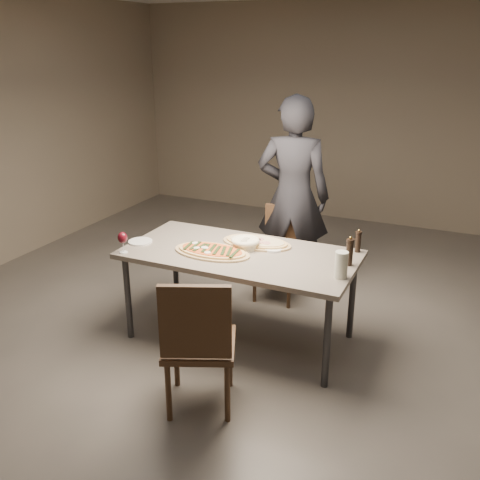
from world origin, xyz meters
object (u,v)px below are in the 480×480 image
at_px(bread_basket, 245,243).
at_px(carafe, 341,265).
at_px(chair_far, 281,247).
at_px(zucchini_pizza, 212,251).
at_px(ham_pizza, 257,242).
at_px(diner, 293,197).
at_px(pepper_mill_left, 350,252).
at_px(chair_near, 198,339).
at_px(dining_table, 240,259).

xyz_separation_m(bread_basket, carafe, (0.82, -0.24, 0.05)).
bearing_deg(chair_far, carafe, 126.26).
bearing_deg(zucchini_pizza, ham_pizza, 73.22).
height_order(chair_far, diner, diner).
xyz_separation_m(pepper_mill_left, chair_far, (-0.81, 0.80, -0.37)).
xyz_separation_m(bread_basket, chair_far, (0.01, 0.80, -0.32)).
relative_size(bread_basket, chair_near, 0.23).
distance_m(dining_table, chair_near, 0.99).
bearing_deg(zucchini_pizza, diner, 97.33).
relative_size(chair_far, diner, 0.46).
bearing_deg(pepper_mill_left, ham_pizza, 170.95).
xyz_separation_m(dining_table, chair_near, (0.15, -0.97, -0.15)).
relative_size(dining_table, pepper_mill_left, 8.08).
height_order(zucchini_pizza, carafe, carafe).
bearing_deg(dining_table, carafe, -10.12).
xyz_separation_m(ham_pizza, carafe, (0.78, -0.37, 0.08)).
bearing_deg(dining_table, diner, 86.59).
distance_m(bread_basket, chair_far, 0.86).
bearing_deg(carafe, bread_basket, 163.82).
bearing_deg(pepper_mill_left, chair_far, 135.49).
bearing_deg(bread_basket, chair_far, 89.02).
bearing_deg(chair_near, pepper_mill_left, 34.25).
distance_m(ham_pizza, carafe, 0.87).
bearing_deg(pepper_mill_left, bread_basket, -179.88).
bearing_deg(diner, dining_table, 77.19).
bearing_deg(ham_pizza, chair_near, -85.64).
relative_size(zucchini_pizza, diner, 0.33).
bearing_deg(chair_near, dining_table, 75.69).
xyz_separation_m(chair_near, diner, (-0.09, 2.03, 0.39)).
relative_size(bread_basket, diner, 0.12).
bearing_deg(ham_pizza, diner, 88.66).
distance_m(dining_table, carafe, 0.86).
height_order(dining_table, diner, diner).
bearing_deg(bread_basket, dining_table, -93.40).
bearing_deg(chair_near, carafe, 27.24).
bearing_deg(zucchini_pizza, dining_table, 49.44).
bearing_deg(pepper_mill_left, zucchini_pizza, -168.79).
xyz_separation_m(bread_basket, chair_near, (0.14, -1.06, -0.26)).
bearing_deg(pepper_mill_left, chair_near, -122.70).
distance_m(pepper_mill_left, chair_near, 1.30).
relative_size(dining_table, chair_far, 2.10).
bearing_deg(ham_pizza, carafe, -25.50).
distance_m(chair_near, diner, 2.07).
distance_m(carafe, chair_near, 1.11).
distance_m(zucchini_pizza, diner, 1.21).
bearing_deg(ham_pizza, pepper_mill_left, -9.47).
bearing_deg(diner, zucchini_pizza, 68.34).
relative_size(ham_pizza, carafe, 3.04).
height_order(pepper_mill_left, diner, diner).
xyz_separation_m(zucchini_pizza, bread_basket, (0.20, 0.20, 0.03)).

